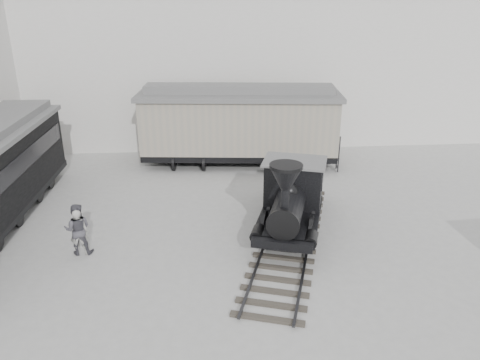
{
  "coord_description": "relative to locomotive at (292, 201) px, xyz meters",
  "views": [
    {
      "loc": [
        -1.63,
        -10.94,
        8.16
      ],
      "look_at": [
        -0.4,
        4.3,
        2.0
      ],
      "focal_mm": 35.0,
      "sensor_mm": 36.0,
      "label": 1
    }
  ],
  "objects": [
    {
      "name": "ground",
      "position": [
        -1.45,
        -4.08,
        -1.22
      ],
      "size": [
        90.0,
        90.0,
        0.0
      ],
      "primitive_type": "plane",
      "color": "#9E9E9B"
    },
    {
      "name": "north_wall",
      "position": [
        -1.45,
        10.9,
        4.33
      ],
      "size": [
        34.0,
        2.51,
        11.0
      ],
      "color": "silver",
      "rests_on": "ground"
    },
    {
      "name": "locomotive",
      "position": [
        0.0,
        0.0,
        0.0
      ],
      "size": [
        4.74,
        9.54,
        3.31
      ],
      "rotation": [
        0.0,
        0.0,
        -0.3
      ],
      "color": "#3A352D",
      "rests_on": "ground"
    },
    {
      "name": "boxcar",
      "position": [
        -1.32,
        7.44,
        0.89
      ],
      "size": [
        10.07,
        4.01,
        4.02
      ],
      "rotation": [
        0.0,
        0.0,
        -0.1
      ],
      "color": "black",
      "rests_on": "ground"
    },
    {
      "name": "visitor_a",
      "position": [
        -7.29,
        -1.03,
        -0.39
      ],
      "size": [
        0.65,
        0.46,
        1.67
      ],
      "primitive_type": "imported",
      "rotation": [
        0.0,
        0.0,
        3.25
      ],
      "color": "#B1B0AA",
      "rests_on": "ground"
    },
    {
      "name": "visitor_b",
      "position": [
        -7.33,
        -0.94,
        -0.33
      ],
      "size": [
        0.89,
        0.71,
        1.79
      ],
      "primitive_type": "imported",
      "rotation": [
        0.0,
        0.0,
        3.18
      ],
      "color": "#494850",
      "rests_on": "ground"
    }
  ]
}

